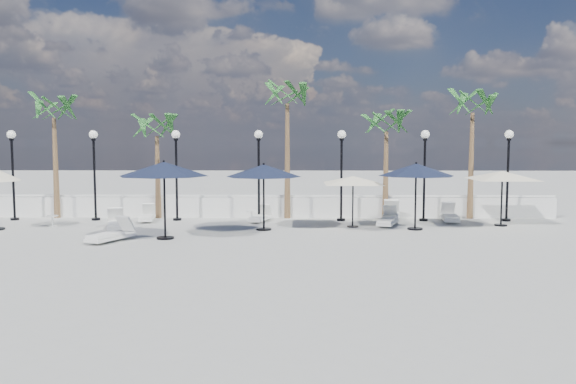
{
  "coord_description": "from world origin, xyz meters",
  "views": [
    {
      "loc": [
        1.59,
        -17.2,
        3.3
      ],
      "look_at": [
        1.29,
        3.36,
        1.5
      ],
      "focal_mm": 35.0,
      "sensor_mm": 36.0,
      "label": 1
    }
  ],
  "objects_px": {
    "lounger_1": "(115,223)",
    "parasol_navy_left": "(164,169)",
    "parasol_navy_mid": "(264,171)",
    "lounger_5": "(450,216)",
    "lounger_2": "(147,216)",
    "lounger_3": "(111,235)",
    "parasol_cream_sq_a": "(353,176)",
    "lounger_6": "(387,220)",
    "parasol_navy_right": "(416,170)",
    "lounger_4": "(261,217)",
    "parasol_cream_sq_b": "(503,171)",
    "lounger_7": "(391,216)"
  },
  "relations": [
    {
      "from": "lounger_1",
      "to": "parasol_navy_left",
      "type": "distance_m",
      "value": 3.84
    },
    {
      "from": "lounger_1",
      "to": "parasol_navy_right",
      "type": "xyz_separation_m",
      "value": [
        11.46,
        0.14,
        2.04
      ]
    },
    {
      "from": "parasol_cream_sq_b",
      "to": "lounger_2",
      "type": "bearing_deg",
      "value": 175.62
    },
    {
      "from": "lounger_3",
      "to": "parasol_navy_right",
      "type": "distance_m",
      "value": 11.29
    },
    {
      "from": "lounger_5",
      "to": "parasol_cream_sq_a",
      "type": "height_order",
      "value": "parasol_cream_sq_a"
    },
    {
      "from": "lounger_6",
      "to": "lounger_7",
      "type": "xyz_separation_m",
      "value": [
        0.34,
        1.15,
        0.04
      ]
    },
    {
      "from": "parasol_cream_sq_b",
      "to": "parasol_cream_sq_a",
      "type": "bearing_deg",
      "value": -176.12
    },
    {
      "from": "lounger_5",
      "to": "lounger_2",
      "type": "bearing_deg",
      "value": -171.7
    },
    {
      "from": "parasol_navy_left",
      "to": "parasol_navy_mid",
      "type": "height_order",
      "value": "parasol_navy_left"
    },
    {
      "from": "parasol_navy_left",
      "to": "parasol_cream_sq_b",
      "type": "height_order",
      "value": "parasol_navy_left"
    },
    {
      "from": "parasol_navy_left",
      "to": "parasol_navy_right",
      "type": "distance_m",
      "value": 9.33
    },
    {
      "from": "lounger_3",
      "to": "parasol_cream_sq_a",
      "type": "bearing_deg",
      "value": 46.24
    },
    {
      "from": "parasol_navy_mid",
      "to": "parasol_navy_left",
      "type": "bearing_deg",
      "value": -148.34
    },
    {
      "from": "lounger_5",
      "to": "lounger_1",
      "type": "bearing_deg",
      "value": -162.05
    },
    {
      "from": "parasol_cream_sq_a",
      "to": "lounger_4",
      "type": "bearing_deg",
      "value": 158.73
    },
    {
      "from": "lounger_1",
      "to": "lounger_2",
      "type": "xyz_separation_m",
      "value": [
        0.61,
        2.27,
        -0.02
      ]
    },
    {
      "from": "lounger_7",
      "to": "parasol_navy_left",
      "type": "height_order",
      "value": "parasol_navy_left"
    },
    {
      "from": "parasol_navy_right",
      "to": "lounger_4",
      "type": "bearing_deg",
      "value": 161.11
    },
    {
      "from": "lounger_1",
      "to": "parasol_cream_sq_b",
      "type": "distance_m",
      "value": 15.26
    },
    {
      "from": "parasol_cream_sq_a",
      "to": "parasol_cream_sq_b",
      "type": "bearing_deg",
      "value": 3.88
    },
    {
      "from": "lounger_1",
      "to": "lounger_2",
      "type": "bearing_deg",
      "value": 56.74
    },
    {
      "from": "lounger_2",
      "to": "lounger_7",
      "type": "relative_size",
      "value": 0.81
    },
    {
      "from": "lounger_4",
      "to": "parasol_navy_right",
      "type": "relative_size",
      "value": 0.6
    },
    {
      "from": "lounger_5",
      "to": "lounger_6",
      "type": "bearing_deg",
      "value": -149.46
    },
    {
      "from": "lounger_7",
      "to": "parasol_navy_mid",
      "type": "xyz_separation_m",
      "value": [
        -5.21,
        -2.32,
        1.98
      ]
    },
    {
      "from": "lounger_7",
      "to": "parasol_cream_sq_a",
      "type": "bearing_deg",
      "value": -128.01
    },
    {
      "from": "lounger_4",
      "to": "parasol_navy_right",
      "type": "xyz_separation_m",
      "value": [
        6.04,
        -2.07,
        2.07
      ]
    },
    {
      "from": "lounger_4",
      "to": "parasol_cream_sq_b",
      "type": "xyz_separation_m",
      "value": [
        9.68,
        -1.04,
        1.97
      ]
    },
    {
      "from": "lounger_2",
      "to": "lounger_5",
      "type": "relative_size",
      "value": 0.89
    },
    {
      "from": "lounger_7",
      "to": "parasol_cream_sq_a",
      "type": "distance_m",
      "value": 2.9
    },
    {
      "from": "lounger_5",
      "to": "parasol_navy_left",
      "type": "relative_size",
      "value": 0.63
    },
    {
      "from": "lounger_5",
      "to": "parasol_navy_mid",
      "type": "distance_m",
      "value": 8.27
    },
    {
      "from": "parasol_navy_right",
      "to": "lounger_6",
      "type": "bearing_deg",
      "value": 132.33
    },
    {
      "from": "lounger_1",
      "to": "lounger_5",
      "type": "distance_m",
      "value": 13.56
    },
    {
      "from": "lounger_3",
      "to": "parasol_navy_mid",
      "type": "height_order",
      "value": "parasol_navy_mid"
    },
    {
      "from": "lounger_3",
      "to": "lounger_7",
      "type": "relative_size",
      "value": 0.9
    },
    {
      "from": "lounger_7",
      "to": "lounger_6",
      "type": "bearing_deg",
      "value": -95.16
    },
    {
      "from": "parasol_cream_sq_a",
      "to": "parasol_cream_sq_b",
      "type": "height_order",
      "value": "parasol_cream_sq_b"
    },
    {
      "from": "lounger_6",
      "to": "parasol_navy_mid",
      "type": "height_order",
      "value": "parasol_navy_mid"
    },
    {
      "from": "parasol_navy_right",
      "to": "parasol_cream_sq_b",
      "type": "xyz_separation_m",
      "value": [
        3.63,
        1.02,
        -0.1
      ]
    },
    {
      "from": "lounger_6",
      "to": "parasol_navy_right",
      "type": "height_order",
      "value": "parasol_navy_right"
    },
    {
      "from": "lounger_1",
      "to": "lounger_7",
      "type": "distance_m",
      "value": 11.13
    },
    {
      "from": "lounger_2",
      "to": "lounger_5",
      "type": "bearing_deg",
      "value": -8.33
    },
    {
      "from": "lounger_5",
      "to": "lounger_4",
      "type": "bearing_deg",
      "value": -171.23
    },
    {
      "from": "lounger_7",
      "to": "parasol_navy_right",
      "type": "xyz_separation_m",
      "value": [
        0.56,
        -2.14,
        2.01
      ]
    },
    {
      "from": "lounger_6",
      "to": "parasol_navy_right",
      "type": "bearing_deg",
      "value": -29.14
    },
    {
      "from": "lounger_5",
      "to": "parasol_cream_sq_b",
      "type": "distance_m",
      "value": 2.83
    },
    {
      "from": "parasol_navy_right",
      "to": "parasol_cream_sq_a",
      "type": "relative_size",
      "value": 0.66
    },
    {
      "from": "parasol_cream_sq_a",
      "to": "parasol_navy_right",
      "type": "bearing_deg",
      "value": -14.94
    },
    {
      "from": "lounger_3",
      "to": "lounger_1",
      "type": "bearing_deg",
      "value": 129.41
    }
  ]
}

